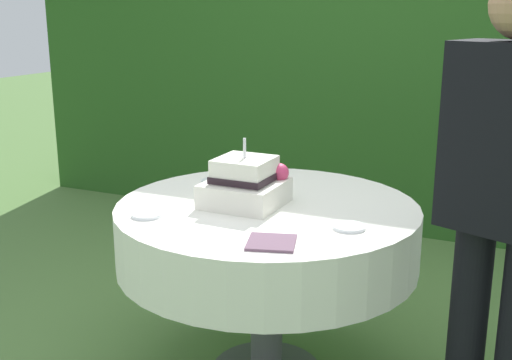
% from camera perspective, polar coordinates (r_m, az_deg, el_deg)
% --- Properties ---
extents(foliage_hedge, '(5.57, 0.55, 2.86)m').
position_cam_1_polar(foliage_hedge, '(4.52, 12.62, 14.00)').
color(foliage_hedge, '#28561E').
rests_on(foliage_hedge, ground_plane).
extents(cake_table, '(1.19, 1.19, 0.74)m').
position_cam_1_polar(cake_table, '(2.55, 0.99, -4.87)').
color(cake_table, '#4C4C51').
rests_on(cake_table, ground_plane).
extents(wedding_cake, '(0.29, 0.29, 0.27)m').
position_cam_1_polar(wedding_cake, '(2.49, -0.91, -0.37)').
color(wedding_cake, white).
rests_on(wedding_cake, cake_table).
extents(serving_plate_near, '(0.14, 0.14, 0.01)m').
position_cam_1_polar(serving_plate_near, '(2.83, -3.52, -0.13)').
color(serving_plate_near, white).
rests_on(serving_plate_near, cake_table).
extents(serving_plate_far, '(0.11, 0.11, 0.01)m').
position_cam_1_polar(serving_plate_far, '(2.40, -9.68, -3.07)').
color(serving_plate_far, white).
rests_on(serving_plate_far, cake_table).
extents(serving_plate_left, '(0.12, 0.12, 0.01)m').
position_cam_1_polar(serving_plate_left, '(2.27, 8.28, -4.15)').
color(serving_plate_left, white).
rests_on(serving_plate_left, cake_table).
extents(napkin_stack, '(0.19, 0.19, 0.01)m').
position_cam_1_polar(napkin_stack, '(2.10, 1.39, -5.57)').
color(napkin_stack, '#6B4C60').
rests_on(napkin_stack, cake_table).
extents(standing_person, '(0.41, 0.31, 1.60)m').
position_cam_1_polar(standing_person, '(2.02, 21.30, -2.09)').
color(standing_person, black).
rests_on(standing_person, ground_plane).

